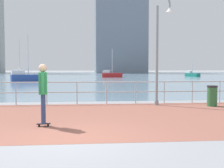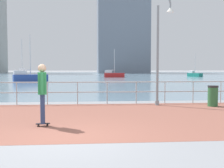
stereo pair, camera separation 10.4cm
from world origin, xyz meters
TOP-DOWN VIEW (x-y plane):
  - ground at (0.00, 40.00)m, footprint 220.00×220.00m
  - brick_paving at (0.00, 2.80)m, footprint 28.00×6.84m
  - harbor_water at (0.00, 51.22)m, footprint 180.00×88.00m
  - waterfront_railing at (0.00, 6.22)m, footprint 25.25×0.06m
  - lamppost at (3.83, 5.58)m, footprint 0.80×0.43m
  - skateboarder at (-0.81, 1.36)m, footprint 0.41×0.56m
  - trash_bin at (6.06, 5.03)m, footprint 0.46×0.46m
  - sailboat_red at (-11.80, 45.30)m, footprint 2.53×5.12m
  - sailboat_white at (-6.79, 27.67)m, footprint 4.25×2.63m
  - sailboat_yellow at (4.79, 41.52)m, footprint 3.61×1.36m
  - sailboat_blue at (20.43, 44.21)m, footprint 2.09×3.30m
  - tower_steel at (11.06, 83.48)m, footprint 15.70×17.11m

SIDE VIEW (x-z plane):
  - ground at x=0.00m, z-range 0.00..0.00m
  - harbor_water at x=0.00m, z-range 0.00..0.00m
  - brick_paving at x=0.00m, z-range 0.00..0.01m
  - sailboat_blue at x=20.43m, z-range -1.80..2.65m
  - trash_bin at x=6.06m, z-range 0.00..0.93m
  - sailboat_yellow at x=4.79m, z-range -2.01..2.95m
  - sailboat_white at x=-6.79m, z-range -2.31..3.40m
  - sailboat_red at x=-11.80m, z-range -2.79..4.11m
  - waterfront_railing at x=0.00m, z-range 0.21..1.28m
  - skateboarder at x=-0.81m, z-range 0.19..2.03m
  - lamppost at x=3.83m, z-range 0.27..5.40m
  - tower_steel at x=11.06m, z-range -0.83..30.16m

